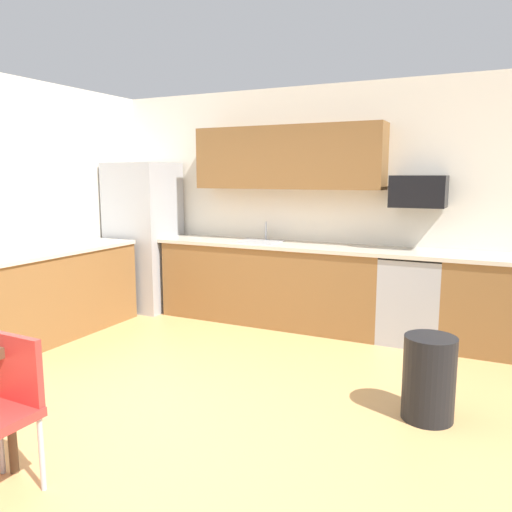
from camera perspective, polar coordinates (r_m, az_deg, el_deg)
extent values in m
plane|color=tan|center=(3.91, -6.67, -16.80)|extent=(12.00, 12.00, 0.00)
cube|color=silver|center=(5.93, 6.97, 5.60)|extent=(5.80, 0.10, 2.70)
cube|color=brown|center=(5.89, 1.56, -3.20)|extent=(2.60, 0.60, 0.90)
cube|color=brown|center=(5.40, 25.31, -5.21)|extent=(0.95, 0.60, 0.90)
cube|color=brown|center=(5.78, -22.01, -4.12)|extent=(0.60, 2.00, 0.90)
cube|color=beige|center=(5.65, 5.74, 1.06)|extent=(4.80, 0.64, 0.04)
cube|color=beige|center=(5.69, -22.28, 0.50)|extent=(0.64, 2.00, 0.04)
cube|color=brown|center=(5.82, 3.52, 11.00)|extent=(2.20, 0.34, 0.70)
cube|color=#9EA0A5|center=(6.64, -12.48, 2.16)|extent=(0.76, 0.70, 1.86)
cube|color=#999BA0|center=(5.46, 17.14, -4.71)|extent=(0.60, 0.60, 0.88)
cube|color=black|center=(5.37, 17.36, 0.02)|extent=(0.60, 0.60, 0.03)
cube|color=black|center=(5.41, 17.84, 6.94)|extent=(0.54, 0.36, 0.32)
cube|color=#A5A8AD|center=(5.87, 0.40, 1.02)|extent=(0.48, 0.40, 0.14)
cylinder|color=#B2B5BA|center=(6.01, 1.14, 2.75)|extent=(0.02, 0.02, 0.24)
cylinder|color=brown|center=(3.32, -25.94, -15.71)|extent=(0.05, 0.05, 0.72)
cube|color=red|center=(3.11, -25.38, -11.57)|extent=(0.38, 0.05, 0.40)
cylinder|color=#B2B2B7|center=(3.40, -26.82, -17.88)|extent=(0.03, 0.03, 0.42)
cylinder|color=#B2B2B7|center=(3.16, -22.99, -19.80)|extent=(0.03, 0.03, 0.42)
cylinder|color=black|center=(3.83, 18.90, -12.88)|extent=(0.36, 0.36, 0.60)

